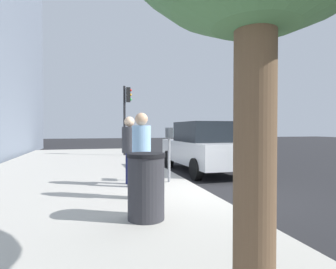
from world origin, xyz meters
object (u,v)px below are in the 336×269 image
(traffic_signal, at_px, (126,109))
(pedestrian_at_meter, at_px, (129,145))
(trash_bin, at_px, (146,186))
(pedestrian_bystander, at_px, (141,149))
(parked_sedan_near, at_px, (205,147))
(parking_meter, at_px, (169,143))

(traffic_signal, bearing_deg, pedestrian_at_meter, 173.98)
(traffic_signal, height_order, trash_bin, traffic_signal)
(traffic_signal, bearing_deg, pedestrian_bystander, 175.28)
(pedestrian_at_meter, bearing_deg, trash_bin, -91.75)
(parked_sedan_near, bearing_deg, parking_meter, 139.48)
(parking_meter, height_order, traffic_signal, traffic_signal)
(parked_sedan_near, bearing_deg, traffic_signal, 20.93)
(pedestrian_at_meter, height_order, pedestrian_bystander, pedestrian_bystander)
(pedestrian_at_meter, relative_size, parked_sedan_near, 0.38)
(pedestrian_bystander, relative_size, parked_sedan_near, 0.38)
(parking_meter, height_order, pedestrian_bystander, pedestrian_bystander)
(parked_sedan_near, relative_size, traffic_signal, 1.23)
(pedestrian_bystander, bearing_deg, traffic_signal, 42.90)
(parked_sedan_near, bearing_deg, pedestrian_at_meter, 129.05)
(trash_bin, bearing_deg, traffic_signal, -4.93)
(pedestrian_at_meter, relative_size, trash_bin, 1.66)
(pedestrian_bystander, xyz_separation_m, traffic_signal, (9.25, -0.76, 1.44))
(parking_meter, relative_size, pedestrian_at_meter, 0.84)
(parking_meter, distance_m, parked_sedan_near, 2.92)
(traffic_signal, relative_size, trash_bin, 3.56)
(parking_meter, height_order, parked_sedan_near, parked_sedan_near)
(pedestrian_at_meter, xyz_separation_m, traffic_signal, (7.89, -0.83, 1.45))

